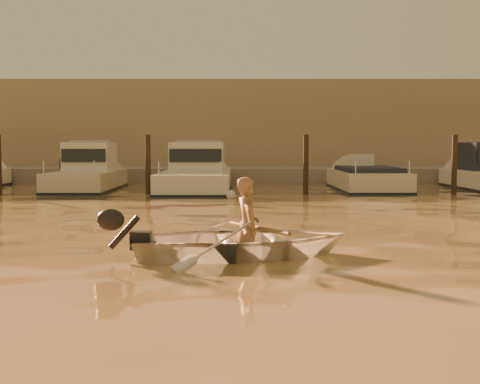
{
  "coord_description": "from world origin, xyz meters",
  "views": [
    {
      "loc": [
        -2.51,
        -8.6,
        1.67
      ],
      "look_at": [
        -2.45,
        4.31,
        0.75
      ],
      "focal_mm": 50.0,
      "sensor_mm": 36.0,
      "label": 1
    }
  ],
  "objects_px": {
    "person": "(247,227)",
    "waterfront_building": "(284,131)",
    "moored_boat_1": "(87,173)",
    "moored_boat_2": "(197,173)",
    "dinghy": "(241,241)",
    "moored_boat_3": "(367,184)"
  },
  "relations": [
    {
      "from": "moored_boat_3",
      "to": "waterfront_building",
      "type": "xyz_separation_m",
      "value": [
        -2.28,
        11.0,
        2.17
      ]
    },
    {
      "from": "dinghy",
      "to": "moored_boat_2",
      "type": "distance_m",
      "value": 14.77
    },
    {
      "from": "person",
      "to": "moored_boat_2",
      "type": "height_order",
      "value": "moored_boat_2"
    },
    {
      "from": "dinghy",
      "to": "moored_boat_2",
      "type": "bearing_deg",
      "value": -5.17
    },
    {
      "from": "dinghy",
      "to": "moored_boat_3",
      "type": "xyz_separation_m",
      "value": [
        4.73,
        14.69,
        0.0
      ]
    },
    {
      "from": "person",
      "to": "dinghy",
      "type": "bearing_deg",
      "value": 90.0
    },
    {
      "from": "person",
      "to": "moored_boat_1",
      "type": "xyz_separation_m",
      "value": [
        -5.69,
        14.67,
        0.18
      ]
    },
    {
      "from": "dinghy",
      "to": "moored_boat_1",
      "type": "bearing_deg",
      "value": 9.67
    },
    {
      "from": "moored_boat_2",
      "to": "waterfront_building",
      "type": "bearing_deg",
      "value": 70.01
    },
    {
      "from": "person",
      "to": "moored_boat_3",
      "type": "xyz_separation_m",
      "value": [
        4.64,
        14.67,
        -0.22
      ]
    },
    {
      "from": "dinghy",
      "to": "moored_boat_1",
      "type": "relative_size",
      "value": 0.53
    },
    {
      "from": "person",
      "to": "waterfront_building",
      "type": "relative_size",
      "value": 0.03
    },
    {
      "from": "dinghy",
      "to": "moored_boat_3",
      "type": "height_order",
      "value": "moored_boat_3"
    },
    {
      "from": "moored_boat_2",
      "to": "moored_boat_3",
      "type": "distance_m",
      "value": 6.3
    },
    {
      "from": "person",
      "to": "waterfront_building",
      "type": "bearing_deg",
      "value": -16.43
    },
    {
      "from": "moored_boat_3",
      "to": "person",
      "type": "bearing_deg",
      "value": -107.54
    },
    {
      "from": "waterfront_building",
      "to": "moored_boat_3",
      "type": "bearing_deg",
      "value": -78.28
    },
    {
      "from": "moored_boat_1",
      "to": "moored_boat_3",
      "type": "distance_m",
      "value": 10.34
    },
    {
      "from": "dinghy",
      "to": "moored_boat_2",
      "type": "height_order",
      "value": "moored_boat_2"
    },
    {
      "from": "person",
      "to": "moored_boat_3",
      "type": "bearing_deg",
      "value": -28.73
    },
    {
      "from": "person",
      "to": "moored_boat_3",
      "type": "relative_size",
      "value": 0.23
    },
    {
      "from": "moored_boat_3",
      "to": "waterfront_building",
      "type": "bearing_deg",
      "value": 101.72
    }
  ]
}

